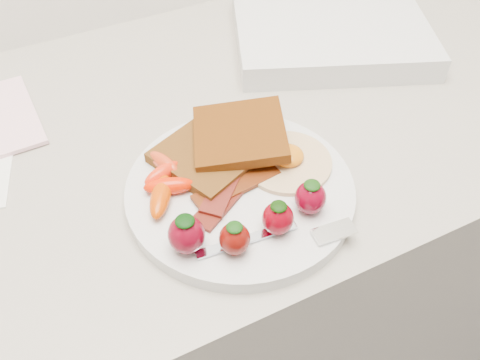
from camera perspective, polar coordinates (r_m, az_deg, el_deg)
name	(u,v)px	position (r m, az deg, el deg)	size (l,w,h in m)	color
counter	(197,303)	(1.08, -4.66, -12.96)	(2.00, 0.60, 0.90)	gray
plate	(240,191)	(0.63, 0.00, -1.18)	(0.27, 0.27, 0.02)	silver
toast_lower	(209,154)	(0.66, -3.38, 2.74)	(0.11, 0.11, 0.01)	#42290D
toast_upper	(240,134)	(0.66, -0.03, 4.96)	(0.11, 0.11, 0.01)	black
fried_egg	(287,160)	(0.65, 5.09, 2.12)	(0.13, 0.13, 0.02)	beige
bacon_strips	(230,187)	(0.62, -1.06, -0.76)	(0.13, 0.11, 0.01)	black
baby_carrots	(164,182)	(0.62, -8.11, -0.25)	(0.07, 0.11, 0.02)	red
strawberries	(248,222)	(0.56, 0.86, -4.49)	(0.18, 0.06, 0.05)	#600313
fork	(287,236)	(0.58, 5.02, -5.94)	(0.17, 0.06, 0.00)	silver
appliance	(331,33)	(0.90, 9.65, 15.23)	(0.30, 0.24, 0.04)	silver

